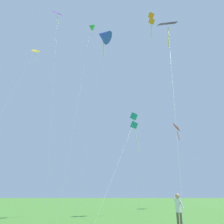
{
  "coord_description": "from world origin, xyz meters",
  "views": [
    {
      "loc": [
        -2.99,
        -2.81,
        1.6
      ],
      "look_at": [
        -3.58,
        23.76,
        11.27
      ],
      "focal_mm": 37.05,
      "sensor_mm": 36.0,
      "label": 1
    }
  ],
  "objects_px": {
    "kite_yellow_diamond": "(33,58)",
    "kite_purple_streamer": "(57,20)",
    "kite_black_large": "(168,29)",
    "person_in_blue_jacket": "(178,208)",
    "kite_green_small": "(91,27)",
    "kite_teal_box": "(134,122)",
    "kite_orange_box": "(151,19)",
    "kite_blue_delta": "(103,36)",
    "kite_red_high": "(178,130)"
  },
  "relations": [
    {
      "from": "kite_yellow_diamond",
      "to": "kite_purple_streamer",
      "type": "distance_m",
      "value": 6.96
    },
    {
      "from": "kite_black_large",
      "to": "person_in_blue_jacket",
      "type": "bearing_deg",
      "value": -109.0
    },
    {
      "from": "kite_purple_streamer",
      "to": "person_in_blue_jacket",
      "type": "distance_m",
      "value": 31.63
    },
    {
      "from": "kite_green_small",
      "to": "kite_teal_box",
      "type": "bearing_deg",
      "value": 1.25
    },
    {
      "from": "kite_yellow_diamond",
      "to": "kite_teal_box",
      "type": "bearing_deg",
      "value": -24.11
    },
    {
      "from": "kite_orange_box",
      "to": "kite_teal_box",
      "type": "distance_m",
      "value": 18.35
    },
    {
      "from": "kite_orange_box",
      "to": "person_in_blue_jacket",
      "type": "height_order",
      "value": "kite_orange_box"
    },
    {
      "from": "kite_black_large",
      "to": "kite_teal_box",
      "type": "height_order",
      "value": "kite_black_large"
    },
    {
      "from": "kite_blue_delta",
      "to": "kite_teal_box",
      "type": "relative_size",
      "value": 2.02
    },
    {
      "from": "kite_orange_box",
      "to": "person_in_blue_jacket",
      "type": "xyz_separation_m",
      "value": [
        -2.35,
        -15.86,
        -25.68
      ]
    },
    {
      "from": "kite_red_high",
      "to": "kite_purple_streamer",
      "type": "distance_m",
      "value": 25.42
    },
    {
      "from": "kite_black_large",
      "to": "person_in_blue_jacket",
      "type": "relative_size",
      "value": 10.45
    },
    {
      "from": "kite_red_high",
      "to": "kite_teal_box",
      "type": "bearing_deg",
      "value": -122.49
    },
    {
      "from": "kite_orange_box",
      "to": "kite_yellow_diamond",
      "type": "xyz_separation_m",
      "value": [
        -18.45,
        2.55,
        -4.81
      ]
    },
    {
      "from": "kite_orange_box",
      "to": "kite_green_small",
      "type": "relative_size",
      "value": 1.24
    },
    {
      "from": "kite_teal_box",
      "to": "kite_yellow_diamond",
      "type": "bearing_deg",
      "value": 155.89
    },
    {
      "from": "kite_green_small",
      "to": "kite_blue_delta",
      "type": "bearing_deg",
      "value": -35.82
    },
    {
      "from": "kite_black_large",
      "to": "kite_teal_box",
      "type": "bearing_deg",
      "value": 115.23
    },
    {
      "from": "kite_blue_delta",
      "to": "person_in_blue_jacket",
      "type": "relative_size",
      "value": 12.09
    },
    {
      "from": "kite_teal_box",
      "to": "person_in_blue_jacket",
      "type": "relative_size",
      "value": 5.99
    },
    {
      "from": "kite_black_large",
      "to": "kite_purple_streamer",
      "type": "bearing_deg",
      "value": 144.56
    },
    {
      "from": "kite_orange_box",
      "to": "person_in_blue_jacket",
      "type": "bearing_deg",
      "value": -98.43
    },
    {
      "from": "kite_green_small",
      "to": "person_in_blue_jacket",
      "type": "height_order",
      "value": "kite_green_small"
    },
    {
      "from": "kite_black_large",
      "to": "kite_red_high",
      "type": "relative_size",
      "value": 1.38
    },
    {
      "from": "kite_orange_box",
      "to": "kite_green_small",
      "type": "xyz_separation_m",
      "value": [
        -8.53,
        -4.26,
        -4.84
      ]
    },
    {
      "from": "kite_black_large",
      "to": "kite_purple_streamer",
      "type": "xyz_separation_m",
      "value": [
        -13.62,
        9.69,
        9.94
      ]
    },
    {
      "from": "kite_red_high",
      "to": "kite_teal_box",
      "type": "distance_m",
      "value": 15.15
    },
    {
      "from": "kite_black_large",
      "to": "kite_green_small",
      "type": "relative_size",
      "value": 0.79
    },
    {
      "from": "kite_blue_delta",
      "to": "kite_green_small",
      "type": "xyz_separation_m",
      "value": [
        -1.66,
        1.2,
        2.35
      ]
    },
    {
      "from": "person_in_blue_jacket",
      "to": "kite_red_high",
      "type": "bearing_deg",
      "value": 74.13
    },
    {
      "from": "kite_orange_box",
      "to": "kite_red_high",
      "type": "height_order",
      "value": "kite_orange_box"
    },
    {
      "from": "kite_yellow_diamond",
      "to": "kite_purple_streamer",
      "type": "relative_size",
      "value": 0.85
    },
    {
      "from": "kite_black_large",
      "to": "kite_green_small",
      "type": "xyz_separation_m",
      "value": [
        -8.04,
        6.2,
        5.6
      ]
    },
    {
      "from": "kite_purple_streamer",
      "to": "person_in_blue_jacket",
      "type": "height_order",
      "value": "kite_purple_streamer"
    },
    {
      "from": "kite_blue_delta",
      "to": "kite_black_large",
      "type": "xyz_separation_m",
      "value": [
        6.38,
        -5.0,
        -3.25
      ]
    },
    {
      "from": "kite_black_large",
      "to": "kite_orange_box",
      "type": "xyz_separation_m",
      "value": [
        0.49,
        10.47,
        10.43
      ]
    },
    {
      "from": "person_in_blue_jacket",
      "to": "kite_orange_box",
      "type": "bearing_deg",
      "value": 81.57
    },
    {
      "from": "kite_orange_box",
      "to": "kite_red_high",
      "type": "bearing_deg",
      "value": 61.65
    },
    {
      "from": "kite_blue_delta",
      "to": "kite_red_high",
      "type": "xyz_separation_m",
      "value": [
        11.43,
        13.92,
        -7.87
      ]
    },
    {
      "from": "kite_orange_box",
      "to": "kite_yellow_diamond",
      "type": "height_order",
      "value": "kite_orange_box"
    },
    {
      "from": "kite_purple_streamer",
      "to": "kite_red_high",
      "type": "bearing_deg",
      "value": 26.3
    },
    {
      "from": "kite_blue_delta",
      "to": "kite_orange_box",
      "type": "height_order",
      "value": "kite_orange_box"
    },
    {
      "from": "kite_green_small",
      "to": "person_in_blue_jacket",
      "type": "distance_m",
      "value": 24.64
    },
    {
      "from": "kite_red_high",
      "to": "person_in_blue_jacket",
      "type": "relative_size",
      "value": 7.56
    },
    {
      "from": "kite_red_high",
      "to": "person_in_blue_jacket",
      "type": "bearing_deg",
      "value": -105.87
    },
    {
      "from": "kite_green_small",
      "to": "kite_yellow_diamond",
      "type": "relative_size",
      "value": 0.93
    },
    {
      "from": "kite_red_high",
      "to": "kite_yellow_diamond",
      "type": "relative_size",
      "value": 0.53
    },
    {
      "from": "kite_yellow_diamond",
      "to": "person_in_blue_jacket",
      "type": "distance_m",
      "value": 32.15
    },
    {
      "from": "kite_blue_delta",
      "to": "kite_yellow_diamond",
      "type": "xyz_separation_m",
      "value": [
        -11.57,
        8.01,
        2.38
      ]
    },
    {
      "from": "kite_orange_box",
      "to": "kite_blue_delta",
      "type": "bearing_deg",
      "value": -141.51
    }
  ]
}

